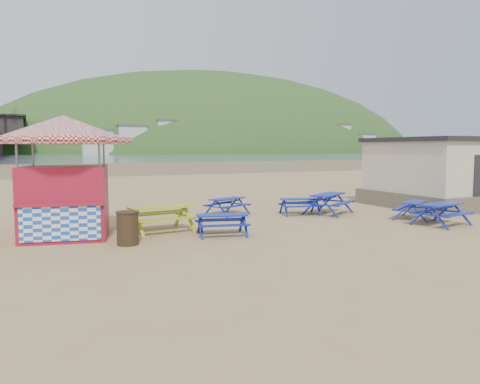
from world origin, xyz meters
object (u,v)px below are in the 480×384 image
picnic_table_blue_b (300,206)px  litter_bin (128,228)px  ice_cream_kiosk (64,161)px  picnic_table_yellow (160,219)px  picnic_table_blue_a (227,206)px  amenity_block (456,172)px

picnic_table_blue_b → litter_bin: (-7.53, -3.05, 0.15)m
ice_cream_kiosk → litter_bin: (1.43, -1.95, -1.82)m
picnic_table_yellow → litter_bin: litter_bin is taller
picnic_table_blue_a → litter_bin: size_ratio=2.10×
picnic_table_yellow → litter_bin: bearing=-136.9°
picnic_table_blue_a → litter_bin: bearing=-164.7°
picnic_table_yellow → amenity_block: size_ratio=0.29×
picnic_table_yellow → ice_cream_kiosk: ice_cream_kiosk is taller
picnic_table_blue_b → ice_cream_kiosk: (-8.96, -1.10, 1.97)m
picnic_table_blue_b → amenity_block: (8.41, -0.33, 1.24)m
picnic_table_blue_a → amenity_block: 11.24m
picnic_table_blue_b → picnic_table_yellow: bearing=-150.8°
picnic_table_yellow → ice_cream_kiosk: 3.39m
picnic_table_blue_a → ice_cream_kiosk: bearing=174.4°
ice_cream_kiosk → amenity_block: 17.40m
picnic_table_blue_b → ice_cream_kiosk: 9.24m
ice_cream_kiosk → picnic_table_blue_a: bearing=32.6°
picnic_table_blue_a → picnic_table_blue_b: 2.93m
picnic_table_yellow → picnic_table_blue_b: bearing=6.3°
litter_bin → amenity_block: (15.93, 2.73, 1.09)m
picnic_table_blue_b → litter_bin: litter_bin is taller
picnic_table_blue_a → ice_cream_kiosk: ice_cream_kiosk is taller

